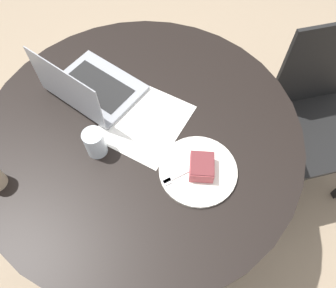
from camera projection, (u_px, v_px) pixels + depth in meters
ground_plane at (150, 205)px, 1.84m from camera, size 12.00×12.00×0.00m
dining_table at (143, 152)px, 1.31m from camera, size 1.16×1.16×0.78m
chair at (315, 117)px, 1.56m from camera, size 0.59×0.59×0.92m
paper_document at (145, 122)px, 1.18m from camera, size 0.33×0.31×0.00m
plate at (198, 170)px, 1.08m from camera, size 0.26×0.26×0.01m
cake_slice at (202, 167)px, 1.05m from camera, size 0.11×0.10×0.05m
fork at (181, 174)px, 1.06m from camera, size 0.15×0.12×0.00m
water_glass at (95, 143)px, 1.08m from camera, size 0.07×0.07×0.10m
laptop at (91, 88)px, 1.22m from camera, size 0.32×0.37×0.22m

